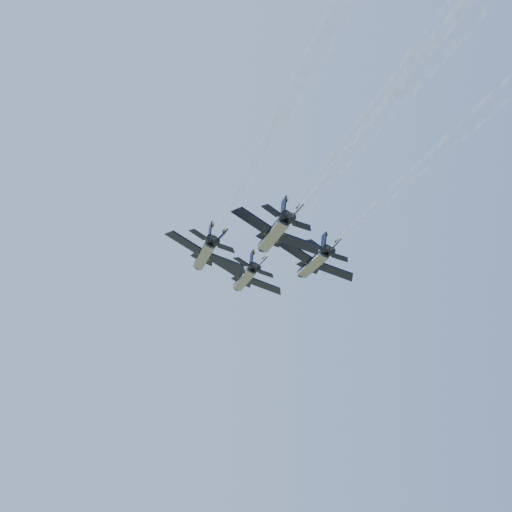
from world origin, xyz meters
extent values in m
cylinder|color=black|center=(2.83, 11.59, 92.98)|extent=(2.52, 13.64, 2.30)
cone|color=black|center=(2.69, 19.72, 92.98)|extent=(2.34, 2.71, 2.30)
ellipsoid|color=black|center=(2.99, 15.08, 93.50)|extent=(1.30, 2.48, 1.17)
cube|color=gray|center=(2.56, 11.58, 92.37)|extent=(1.80, 12.24, 1.04)
cube|color=black|center=(-0.40, 10.71, 94.29)|extent=(6.30, 4.90, 2.55)
cube|color=orange|center=(-0.39, 12.46, 94.38)|extent=(5.21, 2.09, 2.51)
cube|color=black|center=(6.00, 10.82, 91.50)|extent=(6.25, 4.76, 2.55)
cube|color=orange|center=(6.01, 12.56, 91.59)|extent=(5.25, 1.92, 2.51)
cube|color=black|center=(0.96, 5.06, 93.85)|extent=(2.94, 2.49, 1.20)
cube|color=black|center=(4.91, 5.13, 92.12)|extent=(2.93, 2.43, 1.20)
cube|color=black|center=(2.70, 5.81, 94.65)|extent=(0.46, 2.26, 2.67)
cube|color=black|center=(4.30, 5.83, 93.95)|extent=(1.93, 2.29, 2.11)
cylinder|color=black|center=(2.48, 4.37, 93.08)|extent=(1.51, 1.26, 1.49)
cylinder|color=black|center=(3.33, 4.38, 92.71)|extent=(1.51, 1.26, 1.49)
cylinder|color=black|center=(-5.90, -1.09, 92.98)|extent=(2.52, 13.64, 2.30)
cone|color=black|center=(-6.03, 7.05, 92.98)|extent=(2.34, 2.71, 2.30)
ellipsoid|color=black|center=(-5.73, 2.40, 93.50)|extent=(1.30, 2.48, 1.17)
cube|color=gray|center=(-6.16, -1.09, 92.37)|extent=(1.80, 12.24, 1.04)
cube|color=black|center=(-9.12, -1.96, 94.29)|extent=(6.30, 4.90, 2.55)
cube|color=orange|center=(-9.11, -0.22, 94.38)|extent=(5.21, 2.09, 2.51)
cube|color=black|center=(-2.73, -1.86, 91.50)|extent=(6.25, 4.76, 2.55)
cube|color=orange|center=(-2.71, -0.11, 91.59)|extent=(5.25, 1.92, 2.51)
cube|color=black|center=(-7.76, -7.62, 93.85)|extent=(2.94, 2.49, 1.20)
cube|color=black|center=(-3.81, -7.55, 92.12)|extent=(2.93, 2.43, 1.20)
cube|color=black|center=(-6.02, -6.87, 94.65)|extent=(0.46, 2.26, 2.67)
cube|color=black|center=(-4.43, -6.84, 93.95)|extent=(1.93, 2.29, 2.11)
cylinder|color=black|center=(-6.24, -8.31, 93.08)|extent=(1.51, 1.26, 1.49)
cylinder|color=black|center=(-5.39, -8.30, 92.71)|extent=(1.51, 1.26, 1.49)
cylinder|color=black|center=(11.77, 0.19, 92.98)|extent=(2.52, 13.64, 2.30)
cone|color=black|center=(11.63, 8.32, 92.98)|extent=(2.34, 2.71, 2.30)
ellipsoid|color=black|center=(11.94, 3.68, 93.50)|extent=(1.30, 2.48, 1.17)
cube|color=gray|center=(11.50, 0.18, 92.37)|extent=(1.80, 12.24, 1.04)
cube|color=black|center=(8.55, -0.69, 94.29)|extent=(6.30, 4.90, 2.55)
cube|color=orange|center=(8.56, 1.06, 94.38)|extent=(5.21, 2.09, 2.51)
cube|color=black|center=(14.94, -0.58, 91.50)|extent=(6.25, 4.76, 2.55)
cube|color=orange|center=(14.95, 1.16, 91.59)|extent=(5.25, 1.92, 2.51)
cube|color=black|center=(9.90, -6.34, 93.85)|extent=(2.94, 2.49, 1.20)
cube|color=black|center=(13.85, -6.27, 92.12)|extent=(2.93, 2.43, 1.20)
cube|color=black|center=(11.64, -5.59, 94.65)|extent=(0.46, 2.26, 2.67)
cube|color=black|center=(13.24, -5.57, 93.95)|extent=(1.93, 2.29, 2.11)
cylinder|color=black|center=(11.43, -7.03, 93.08)|extent=(1.51, 1.26, 1.49)
cylinder|color=black|center=(12.27, -7.02, 92.71)|extent=(1.51, 1.26, 1.49)
cylinder|color=black|center=(2.19, -12.98, 92.98)|extent=(2.52, 13.64, 2.30)
cone|color=black|center=(2.06, -4.85, 92.98)|extent=(2.34, 2.71, 2.30)
ellipsoid|color=black|center=(2.36, -9.49, 93.50)|extent=(1.30, 2.48, 1.17)
cube|color=gray|center=(1.93, -12.99, 92.37)|extent=(1.80, 12.24, 1.04)
cube|color=black|center=(-1.03, -13.86, 94.29)|extent=(6.30, 4.90, 2.55)
cube|color=orange|center=(-1.02, -12.11, 94.38)|extent=(5.21, 2.09, 2.51)
cube|color=black|center=(5.36, -13.75, 91.50)|extent=(6.25, 4.76, 2.55)
cube|color=orange|center=(5.38, -12.00, 91.59)|extent=(5.25, 1.92, 2.51)
cube|color=black|center=(0.33, -19.51, 93.85)|extent=(2.94, 2.49, 1.20)
cube|color=black|center=(4.28, -19.44, 92.12)|extent=(2.93, 2.43, 1.20)
cube|color=black|center=(2.07, -18.76, 94.65)|extent=(0.46, 2.26, 2.67)
cube|color=black|center=(3.66, -18.73, 93.95)|extent=(1.93, 2.29, 2.11)
cylinder|color=black|center=(1.85, -20.20, 93.08)|extent=(1.51, 1.26, 1.49)
cylinder|color=black|center=(2.70, -20.19, 92.71)|extent=(1.51, 1.26, 1.49)
cylinder|color=white|center=(3.11, -5.36, 92.98)|extent=(1.55, 20.26, 1.22)
cylinder|color=white|center=(3.43, -24.45, 92.98)|extent=(2.01, 20.26, 1.67)
cylinder|color=white|center=(3.75, -43.54, 92.98)|extent=(2.55, 20.27, 2.22)
cylinder|color=white|center=(4.07, -62.63, 92.98)|extent=(3.17, 20.28, 2.84)
cylinder|color=white|center=(-5.61, -18.04, 92.98)|extent=(1.55, 20.26, 1.22)
cylinder|color=white|center=(-5.29, -37.13, 92.98)|extent=(2.01, 20.26, 1.67)
cylinder|color=white|center=(-4.97, -56.22, 92.98)|extent=(2.55, 20.27, 2.22)
cylinder|color=white|center=(12.05, -16.76, 92.98)|extent=(1.55, 20.26, 1.22)
cylinder|color=white|center=(12.37, -35.85, 92.98)|extent=(2.01, 20.26, 1.67)
cylinder|color=white|center=(12.69, -54.94, 92.98)|extent=(2.55, 20.27, 2.22)
cylinder|color=white|center=(2.48, -29.93, 92.98)|extent=(1.55, 20.26, 1.22)
cylinder|color=white|center=(2.80, -49.02, 92.98)|extent=(2.01, 20.26, 1.67)
camera|label=1|loc=(-19.53, -104.65, 61.66)|focal=50.00mm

